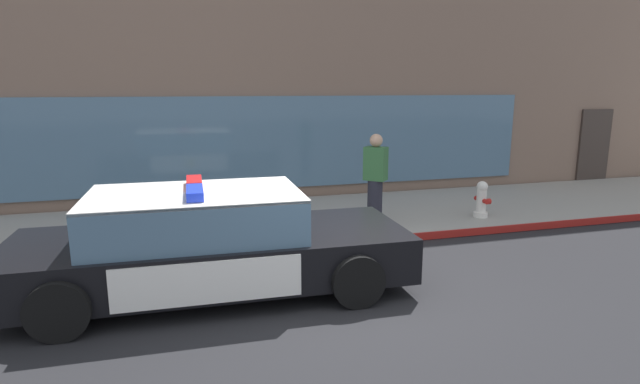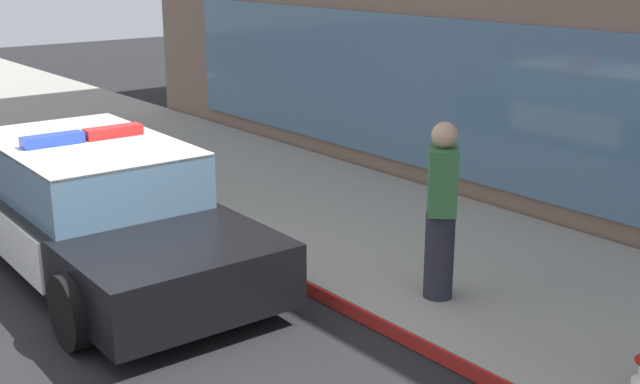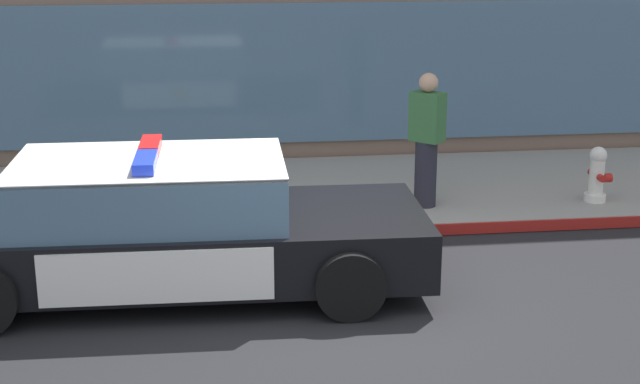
% 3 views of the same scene
% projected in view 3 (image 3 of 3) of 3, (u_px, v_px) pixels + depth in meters
% --- Properties ---
extents(ground, '(48.00, 48.00, 0.00)m').
position_uv_depth(ground, '(323.00, 303.00, 9.26)').
color(ground, black).
extents(sidewalk, '(48.00, 3.44, 0.15)m').
position_uv_depth(sidewalk, '(289.00, 194.00, 12.67)').
color(sidewalk, gray).
rests_on(sidewalk, ground).
extents(curb_red_paint, '(28.80, 0.04, 0.14)m').
position_uv_depth(curb_red_paint, '(303.00, 235.00, 11.02)').
color(curb_red_paint, maroon).
rests_on(curb_red_paint, ground).
extents(police_cruiser, '(5.19, 2.19, 1.49)m').
position_uv_depth(police_cruiser, '(166.00, 226.00, 9.43)').
color(police_cruiser, black).
rests_on(police_cruiser, ground).
extents(fire_hydrant, '(0.34, 0.39, 0.73)m').
position_uv_depth(fire_hydrant, '(597.00, 175.00, 12.01)').
color(fire_hydrant, silver).
rests_on(fire_hydrant, sidewalk).
extents(pedestrian_on_sidewalk, '(0.47, 0.47, 1.71)m').
position_uv_depth(pedestrian_on_sidewalk, '(427.00, 140.00, 11.67)').
color(pedestrian_on_sidewalk, '#23232D').
rests_on(pedestrian_on_sidewalk, sidewalk).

